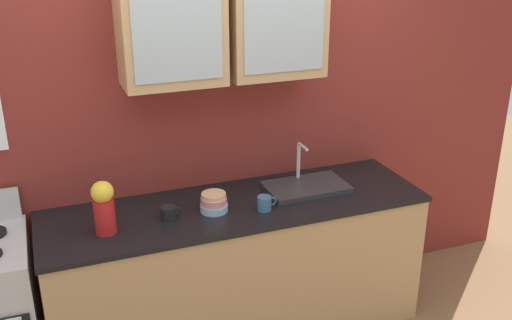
% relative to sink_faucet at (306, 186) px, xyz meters
% --- Properties ---
extents(back_wall_unit, '(4.61, 0.42, 2.77)m').
position_rel_sink_faucet_xyz_m(back_wall_unit, '(-0.49, 0.30, 0.58)').
color(back_wall_unit, maroon).
rests_on(back_wall_unit, ground_plane).
extents(counter, '(2.30, 0.68, 0.89)m').
position_rel_sink_faucet_xyz_m(counter, '(-0.48, -0.05, -0.47)').
color(counter, tan).
rests_on(counter, ground_plane).
extents(sink_faucet, '(0.51, 0.31, 0.27)m').
position_rel_sink_faucet_xyz_m(sink_faucet, '(0.00, 0.00, 0.00)').
color(sink_faucet, '#2D2D30').
rests_on(sink_faucet, counter).
extents(bowl_stack, '(0.16, 0.16, 0.11)m').
position_rel_sink_faucet_xyz_m(bowl_stack, '(-0.63, -0.09, 0.03)').
color(bowl_stack, '#8CB7E0').
rests_on(bowl_stack, counter).
extents(vase, '(0.12, 0.12, 0.30)m').
position_rel_sink_faucet_xyz_m(vase, '(-1.25, -0.13, 0.14)').
color(vase, '#B21E1E').
rests_on(vase, counter).
extents(cup_near_sink, '(0.12, 0.08, 0.09)m').
position_rel_sink_faucet_xyz_m(cup_near_sink, '(-0.35, -0.18, 0.02)').
color(cup_near_sink, '#38608C').
rests_on(cup_near_sink, counter).
extents(cup_near_bowls, '(0.12, 0.09, 0.08)m').
position_rel_sink_faucet_xyz_m(cup_near_bowls, '(-0.90, -0.09, 0.02)').
color(cup_near_bowls, black).
rests_on(cup_near_bowls, counter).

